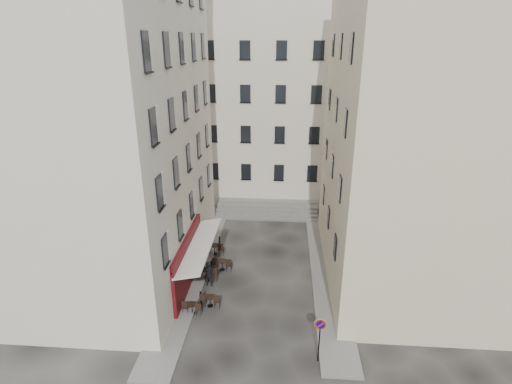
# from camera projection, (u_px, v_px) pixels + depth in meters

# --- Properties ---
(ground) EXTENTS (90.00, 90.00, 0.00)m
(ground) POSITION_uv_depth(u_px,v_px,m) (257.00, 298.00, 24.58)
(ground) COLOR black
(ground) RESTS_ON ground
(sidewalk_left) EXTENTS (2.00, 22.00, 0.12)m
(sidewalk_left) POSITION_uv_depth(u_px,v_px,m) (198.00, 260.00, 28.60)
(sidewalk_left) COLOR slate
(sidewalk_left) RESTS_ON ground
(sidewalk_right) EXTENTS (2.00, 18.00, 0.12)m
(sidewalk_right) POSITION_uv_depth(u_px,v_px,m) (326.00, 273.00, 27.03)
(sidewalk_right) COLOR slate
(sidewalk_right) RESTS_ON ground
(building_left) EXTENTS (12.20, 16.20, 20.60)m
(building_left) POSITION_uv_depth(u_px,v_px,m) (89.00, 119.00, 24.38)
(building_left) COLOR beige
(building_left) RESTS_ON ground
(building_right) EXTENTS (12.20, 14.20, 18.60)m
(building_right) POSITION_uv_depth(u_px,v_px,m) (437.00, 139.00, 23.73)
(building_right) COLOR beige
(building_right) RESTS_ON ground
(building_back) EXTENTS (18.20, 10.20, 18.60)m
(building_back) POSITION_uv_depth(u_px,v_px,m) (261.00, 99.00, 38.94)
(building_back) COLOR beige
(building_back) RESTS_ON ground
(cafe_storefront) EXTENTS (1.74, 7.30, 3.50)m
(cafe_storefront) POSITION_uv_depth(u_px,v_px,m) (190.00, 260.00, 25.14)
(cafe_storefront) COLOR #490A0B
(cafe_storefront) RESTS_ON ground
(stone_steps) EXTENTS (9.00, 3.15, 0.80)m
(stone_steps) POSITION_uv_depth(u_px,v_px,m) (267.00, 210.00, 36.13)
(stone_steps) COLOR #5D5A58
(stone_steps) RESTS_ON ground
(bollard_near) EXTENTS (0.12, 0.12, 0.98)m
(bollard_near) POSITION_uv_depth(u_px,v_px,m) (201.00, 298.00, 23.69)
(bollard_near) COLOR black
(bollard_near) RESTS_ON ground
(bollard_mid) EXTENTS (0.12, 0.12, 0.98)m
(bollard_mid) POSITION_uv_depth(u_px,v_px,m) (211.00, 266.00, 26.95)
(bollard_mid) COLOR black
(bollard_mid) RESTS_ON ground
(bollard_far) EXTENTS (0.12, 0.12, 0.98)m
(bollard_far) POSITION_uv_depth(u_px,v_px,m) (220.00, 242.00, 30.20)
(bollard_far) COLOR black
(bollard_far) RESTS_ON ground
(no_parking_sign) EXTENTS (0.58, 0.11, 2.52)m
(no_parking_sign) POSITION_uv_depth(u_px,v_px,m) (320.00, 332.00, 19.12)
(no_parking_sign) COLOR black
(no_parking_sign) RESTS_ON ground
(bistro_table_a) EXTENTS (1.16, 0.55, 0.82)m
(bistro_table_a) POSITION_uv_depth(u_px,v_px,m) (192.00, 307.00, 23.02)
(bistro_table_a) COLOR black
(bistro_table_a) RESTS_ON ground
(bistro_table_b) EXTENTS (1.22, 0.57, 0.86)m
(bistro_table_b) POSITION_uv_depth(u_px,v_px,m) (210.00, 300.00, 23.63)
(bistro_table_b) COLOR black
(bistro_table_b) RESTS_ON ground
(bistro_table_c) EXTENTS (1.43, 0.67, 1.01)m
(bistro_table_c) POSITION_uv_depth(u_px,v_px,m) (207.00, 273.00, 26.22)
(bistro_table_c) COLOR black
(bistro_table_c) RESTS_ON ground
(bistro_table_d) EXTENTS (1.36, 0.64, 0.96)m
(bistro_table_d) POSITION_uv_depth(u_px,v_px,m) (222.00, 264.00, 27.31)
(bistro_table_d) COLOR black
(bistro_table_d) RESTS_ON ground
(bistro_table_e) EXTENTS (1.40, 0.66, 0.99)m
(bistro_table_e) POSITION_uv_depth(u_px,v_px,m) (215.00, 248.00, 29.30)
(bistro_table_e) COLOR black
(bistro_table_e) RESTS_ON ground
(pedestrian) EXTENTS (0.66, 0.44, 1.78)m
(pedestrian) POSITION_uv_depth(u_px,v_px,m) (209.00, 274.00, 25.43)
(pedestrian) COLOR black
(pedestrian) RESTS_ON ground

